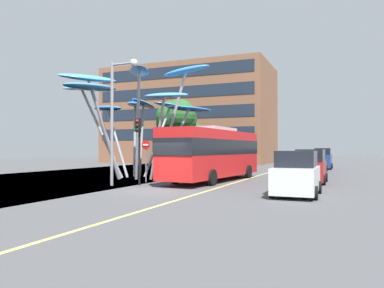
# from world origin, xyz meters

# --- Properties ---
(ground) EXTENTS (120.00, 240.00, 0.10)m
(ground) POSITION_xyz_m (-0.65, 0.00, -0.05)
(ground) COLOR #4C4C4F
(red_bus) EXTENTS (3.52, 11.31, 3.63)m
(red_bus) POSITION_xyz_m (0.93, 6.64, 1.98)
(red_bus) COLOR red
(red_bus) RESTS_ON ground
(leaf_sculpture) EXTENTS (11.38, 12.42, 8.20)m
(leaf_sculpture) POSITION_xyz_m (-5.22, 6.85, 5.90)
(leaf_sculpture) COLOR #9EA0A5
(leaf_sculpture) RESTS_ON ground
(traffic_light_kerb_near) EXTENTS (0.28, 0.42, 3.96)m
(traffic_light_kerb_near) POSITION_xyz_m (-2.15, 1.94, 2.86)
(traffic_light_kerb_near) COLOR black
(traffic_light_kerb_near) RESTS_ON ground
(traffic_light_kerb_far) EXTENTS (0.28, 0.42, 3.42)m
(traffic_light_kerb_far) POSITION_xyz_m (-2.36, 7.61, 2.48)
(traffic_light_kerb_far) COLOR black
(traffic_light_kerb_far) RESTS_ON ground
(traffic_light_island_mid) EXTENTS (0.28, 0.42, 3.30)m
(traffic_light_island_mid) POSITION_xyz_m (-2.60, 13.04, 2.40)
(traffic_light_island_mid) COLOR black
(traffic_light_island_mid) RESTS_ON ground
(traffic_light_opposite) EXTENTS (0.28, 0.42, 3.78)m
(traffic_light_opposite) POSITION_xyz_m (-2.08, 18.51, 2.74)
(traffic_light_opposite) COLOR black
(traffic_light_opposite) RESTS_ON ground
(car_parked_near) EXTENTS (2.04, 4.01, 2.07)m
(car_parked_near) POSITION_xyz_m (7.07, 0.56, 0.97)
(car_parked_near) COLOR silver
(car_parked_near) RESTS_ON ground
(car_parked_mid) EXTENTS (1.95, 4.03, 2.14)m
(car_parked_mid) POSITION_xyz_m (7.10, 7.58, 1.00)
(car_parked_mid) COLOR maroon
(car_parked_mid) RESTS_ON ground
(car_parked_far) EXTENTS (2.00, 4.51, 2.04)m
(car_parked_far) POSITION_xyz_m (6.71, 13.11, 0.96)
(car_parked_far) COLOR navy
(car_parked_far) RESTS_ON ground
(car_side_street) EXTENTS (2.03, 4.58, 2.14)m
(car_side_street) POSITION_xyz_m (6.56, 18.95, 1.00)
(car_side_street) COLOR black
(car_side_street) RESTS_ON ground
(car_far_side) EXTENTS (1.92, 4.59, 2.26)m
(car_far_side) POSITION_xyz_m (6.88, 25.72, 1.06)
(car_far_side) COLOR navy
(car_far_side) RESTS_ON ground
(street_lamp) EXTENTS (1.80, 0.44, 7.37)m
(street_lamp) POSITION_xyz_m (-3.19, 1.32, 4.74)
(street_lamp) COLOR gray
(street_lamp) RESTS_ON ground
(tree_pavement_near) EXTENTS (5.37, 5.36, 7.95)m
(tree_pavement_near) POSITION_xyz_m (-9.09, 22.51, 5.54)
(tree_pavement_near) COLOR brown
(tree_pavement_near) RESTS_ON ground
(pedestrian) EXTENTS (0.34, 0.34, 1.69)m
(pedestrian) POSITION_xyz_m (-1.77, 4.76, 0.85)
(pedestrian) COLOR #2D3342
(pedestrian) RESTS_ON ground
(no_entry_sign) EXTENTS (0.60, 0.12, 2.73)m
(no_entry_sign) POSITION_xyz_m (-2.83, 4.01, 1.81)
(no_entry_sign) COLOR gray
(no_entry_sign) RESTS_ON ground
(backdrop_building) EXTENTS (26.14, 13.62, 15.18)m
(backdrop_building) POSITION_xyz_m (-14.40, 38.92, 7.59)
(backdrop_building) COLOR brown
(backdrop_building) RESTS_ON ground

